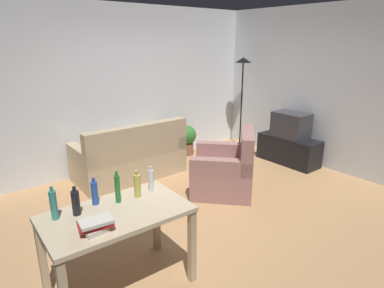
{
  "coord_description": "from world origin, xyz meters",
  "views": [
    {
      "loc": [
        -2.61,
        -2.92,
        2.13
      ],
      "look_at": [
        0.1,
        0.5,
        0.75
      ],
      "focal_mm": 30.87,
      "sensor_mm": 36.0,
      "label": 1
    }
  ],
  "objects": [
    {
      "name": "bottle_dark",
      "position": [
        -1.86,
        -0.44,
        0.87
      ],
      "size": [
        0.07,
        0.07,
        0.25
      ],
      "color": "black",
      "rests_on": "desk"
    },
    {
      "name": "torchiere_lamp",
      "position": [
        2.25,
        1.61,
        1.41
      ],
      "size": [
        0.32,
        0.32,
        1.81
      ],
      "color": "black",
      "rests_on": "ground_plane"
    },
    {
      "name": "wall_rear",
      "position": [
        0.0,
        2.2,
        1.35
      ],
      "size": [
        5.2,
        0.1,
        2.7
      ],
      "primitive_type": "cube",
      "color": "silver",
      "rests_on": "ground_plane"
    },
    {
      "name": "bottle_squat",
      "position": [
        -1.3,
        -0.47,
        0.87
      ],
      "size": [
        0.06,
        0.06,
        0.25
      ],
      "color": "#BCB24C",
      "rests_on": "desk"
    },
    {
      "name": "ground_plane",
      "position": [
        0.0,
        0.0,
        -0.01
      ],
      "size": [
        5.2,
        4.4,
        0.02
      ],
      "primitive_type": "cube",
      "color": "tan"
    },
    {
      "name": "couch",
      "position": [
        -0.29,
        1.59,
        0.31
      ],
      "size": [
        1.7,
        0.84,
        0.92
      ],
      "rotation": [
        0.0,
        0.0,
        3.14
      ],
      "color": "tan",
      "rests_on": "ground_plane"
    },
    {
      "name": "book_stack",
      "position": [
        -1.83,
        -0.78,
        0.81
      ],
      "size": [
        0.28,
        0.22,
        0.1
      ],
      "color": "beige",
      "rests_on": "desk"
    },
    {
      "name": "potted_plant",
      "position": [
        1.08,
        1.9,
        0.33
      ],
      "size": [
        0.36,
        0.36,
        0.57
      ],
      "color": "brown",
      "rests_on": "ground_plane"
    },
    {
      "name": "bottle_green",
      "position": [
        -1.49,
        -0.45,
        0.89
      ],
      "size": [
        0.05,
        0.05,
        0.29
      ],
      "color": "#1E722D",
      "rests_on": "desk"
    },
    {
      "name": "bottle_clear",
      "position": [
        -1.14,
        -0.44,
        0.87
      ],
      "size": [
        0.05,
        0.05,
        0.25
      ],
      "color": "silver",
      "rests_on": "desk"
    },
    {
      "name": "bottle_tall",
      "position": [
        -2.02,
        -0.41,
        0.89
      ],
      "size": [
        0.06,
        0.06,
        0.29
      ],
      "color": "teal",
      "rests_on": "desk"
    },
    {
      "name": "armchair",
      "position": [
        0.55,
        0.26,
        0.32
      ],
      "size": [
        1.23,
        1.23,
        0.92
      ],
      "rotation": [
        0.0,
        0.0,
        3.9
      ],
      "color": "#996B66",
      "rests_on": "ground_plane"
    },
    {
      "name": "desk",
      "position": [
        -1.58,
        -0.6,
        0.65
      ],
      "size": [
        1.22,
        0.73,
        0.76
      ],
      "rotation": [
        0.0,
        0.0,
        -0.02
      ],
      "color": "#C6B28E",
      "rests_on": "ground_plane"
    },
    {
      "name": "tv_stand",
      "position": [
        2.25,
        0.41,
        0.24
      ],
      "size": [
        0.44,
        1.1,
        0.48
      ],
      "rotation": [
        0.0,
        0.0,
        1.57
      ],
      "color": "black",
      "rests_on": "ground_plane"
    },
    {
      "name": "wall_right",
      "position": [
        2.6,
        0.0,
        1.35
      ],
      "size": [
        0.1,
        4.4,
        2.7
      ],
      "primitive_type": "cube",
      "color": "silver",
      "rests_on": "ground_plane"
    },
    {
      "name": "bottle_blue",
      "position": [
        -1.66,
        -0.37,
        0.87
      ],
      "size": [
        0.06,
        0.06,
        0.25
      ],
      "color": "#2347A3",
      "rests_on": "desk"
    },
    {
      "name": "tv",
      "position": [
        2.25,
        0.41,
        0.7
      ],
      "size": [
        0.41,
        0.6,
        0.44
      ],
      "rotation": [
        0.0,
        0.0,
        1.57
      ],
      "color": "#2D2D33",
      "rests_on": "tv_stand"
    }
  ]
}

